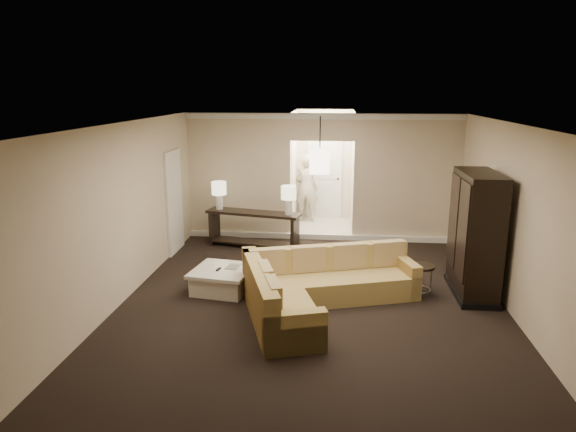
# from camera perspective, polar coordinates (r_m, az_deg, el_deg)

# --- Properties ---
(ground) EXTENTS (8.00, 8.00, 0.00)m
(ground) POSITION_cam_1_polar(r_m,az_deg,el_deg) (7.91, 2.52, -10.72)
(ground) COLOR black
(ground) RESTS_ON ground
(wall_back) EXTENTS (6.00, 0.04, 2.80)m
(wall_back) POSITION_cam_1_polar(r_m,az_deg,el_deg) (11.35, 3.77, 4.28)
(wall_back) COLOR beige
(wall_back) RESTS_ON ground
(wall_front) EXTENTS (6.00, 0.04, 2.80)m
(wall_front) POSITION_cam_1_polar(r_m,az_deg,el_deg) (3.73, -0.94, -16.77)
(wall_front) COLOR beige
(wall_front) RESTS_ON ground
(wall_left) EXTENTS (0.04, 8.00, 2.80)m
(wall_left) POSITION_cam_1_polar(r_m,az_deg,el_deg) (8.16, -18.90, -0.29)
(wall_left) COLOR beige
(wall_left) RESTS_ON ground
(wall_right) EXTENTS (0.04, 8.00, 2.80)m
(wall_right) POSITION_cam_1_polar(r_m,az_deg,el_deg) (7.88, 24.99, -1.36)
(wall_right) COLOR beige
(wall_right) RESTS_ON ground
(ceiling) EXTENTS (6.00, 8.00, 0.02)m
(ceiling) POSITION_cam_1_polar(r_m,az_deg,el_deg) (7.21, 2.76, 9.95)
(ceiling) COLOR silver
(ceiling) RESTS_ON wall_back
(crown_molding) EXTENTS (6.00, 0.10, 0.12)m
(crown_molding) POSITION_cam_1_polar(r_m,az_deg,el_deg) (11.15, 3.87, 10.99)
(crown_molding) COLOR white
(crown_molding) RESTS_ON wall_back
(baseboard) EXTENTS (6.00, 0.10, 0.12)m
(baseboard) POSITION_cam_1_polar(r_m,az_deg,el_deg) (11.60, 3.65, -2.30)
(baseboard) COLOR white
(baseboard) RESTS_ON ground
(side_door) EXTENTS (0.05, 0.90, 2.10)m
(side_door) POSITION_cam_1_polar(r_m,az_deg,el_deg) (10.77, -12.52, 1.55)
(side_door) COLOR white
(side_door) RESTS_ON ground
(foyer) EXTENTS (1.44, 2.02, 2.80)m
(foyer) POSITION_cam_1_polar(r_m,az_deg,el_deg) (12.69, 3.98, 4.85)
(foyer) COLOR beige
(foyer) RESTS_ON ground
(sectional_sofa) EXTENTS (2.90, 2.84, 0.83)m
(sectional_sofa) POSITION_cam_1_polar(r_m,az_deg,el_deg) (7.98, 3.19, -7.95)
(sectional_sofa) COLOR brown
(sectional_sofa) RESTS_ON ground
(coffee_table) EXTENTS (1.08, 1.08, 0.40)m
(coffee_table) POSITION_cam_1_polar(r_m,az_deg,el_deg) (8.74, -7.28, -6.99)
(coffee_table) COLOR silver
(coffee_table) RESTS_ON ground
(console_table) EXTENTS (2.08, 0.89, 0.78)m
(console_table) POSITION_cam_1_polar(r_m,az_deg,el_deg) (10.91, -3.84, -1.14)
(console_table) COLOR black
(console_table) RESTS_ON ground
(armoire) EXTENTS (0.60, 1.41, 2.03)m
(armoire) POSITION_cam_1_polar(r_m,az_deg,el_deg) (8.83, 20.04, -2.21)
(armoire) COLOR black
(armoire) RESTS_ON ground
(drink_table) EXTENTS (0.41, 0.41, 0.51)m
(drink_table) POSITION_cam_1_polar(r_m,az_deg,el_deg) (8.70, 14.61, -6.23)
(drink_table) COLOR black
(drink_table) RESTS_ON ground
(table_lamp_left) EXTENTS (0.31, 0.31, 0.60)m
(table_lamp_left) POSITION_cam_1_polar(r_m,az_deg,el_deg) (11.06, -7.67, 2.78)
(table_lamp_left) COLOR silver
(table_lamp_left) RESTS_ON console_table
(table_lamp_right) EXTENTS (0.31, 0.31, 0.60)m
(table_lamp_right) POSITION_cam_1_polar(r_m,az_deg,el_deg) (10.48, 0.08, 2.29)
(table_lamp_right) COLOR silver
(table_lamp_right) RESTS_ON console_table
(pendant_light) EXTENTS (0.38, 0.38, 1.09)m
(pendant_light) POSITION_cam_1_polar(r_m,az_deg,el_deg) (9.98, 3.54, 6.16)
(pendant_light) COLOR black
(pendant_light) RESTS_ON ceiling
(person) EXTENTS (0.69, 0.47, 1.89)m
(person) POSITION_cam_1_polar(r_m,az_deg,el_deg) (13.02, 2.01, 3.52)
(person) COLOR beige
(person) RESTS_ON ground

